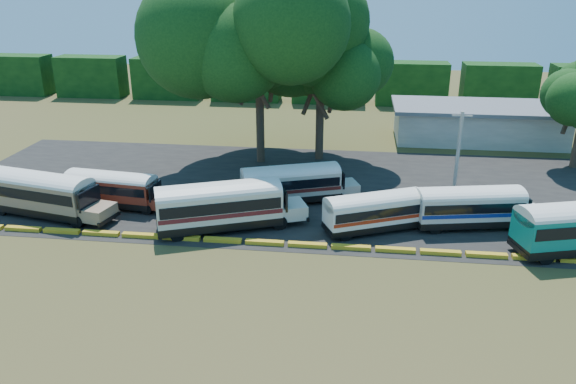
# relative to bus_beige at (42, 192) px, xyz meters

# --- Properties ---
(ground) EXTENTS (160.00, 160.00, 0.00)m
(ground) POSITION_rel_bus_beige_xyz_m (19.32, -3.84, -2.00)
(ground) COLOR #364316
(ground) RESTS_ON ground
(asphalt_strip) EXTENTS (64.00, 24.00, 0.02)m
(asphalt_strip) POSITION_rel_bus_beige_xyz_m (20.32, 8.16, -1.99)
(asphalt_strip) COLOR black
(asphalt_strip) RESTS_ON ground
(curb) EXTENTS (53.70, 0.45, 0.30)m
(curb) POSITION_rel_bus_beige_xyz_m (19.32, -2.84, -1.85)
(curb) COLOR gold
(curb) RESTS_ON ground
(terminal_building) EXTENTS (19.00, 9.00, 4.00)m
(terminal_building) POSITION_rel_bus_beige_xyz_m (37.32, 26.16, 0.03)
(terminal_building) COLOR beige
(terminal_building) RESTS_ON ground
(treeline_backdrop) EXTENTS (130.00, 4.00, 6.00)m
(treeline_backdrop) POSITION_rel_bus_beige_xyz_m (19.32, 44.16, 1.00)
(treeline_backdrop) COLOR black
(treeline_backdrop) RESTS_ON ground
(bus_beige) EXTENTS (10.92, 4.77, 3.49)m
(bus_beige) POSITION_rel_bus_beige_xyz_m (0.00, 0.00, 0.00)
(bus_beige) COLOR black
(bus_beige) RESTS_ON ground
(bus_red) EXTENTS (9.09, 3.19, 2.93)m
(bus_red) POSITION_rel_bus_beige_xyz_m (4.67, 2.41, -0.32)
(bus_red) COLOR black
(bus_red) RESTS_ON ground
(bus_cream_west) EXTENTS (11.23, 6.61, 3.62)m
(bus_cream_west) POSITION_rel_bus_beige_xyz_m (14.36, -0.71, 0.05)
(bus_cream_west) COLOR black
(bus_cream_west) RESTS_ON ground
(bus_cream_east) EXTENTS (9.94, 5.65, 3.20)m
(bus_cream_east) POSITION_rel_bus_beige_xyz_m (18.88, 5.10, -0.19)
(bus_cream_east) COLOR black
(bus_cream_east) RESTS_ON ground
(bus_white_red) EXTENTS (9.03, 5.68, 2.93)m
(bus_white_red) POSITION_rel_bus_beige_xyz_m (25.56, 0.45, -0.34)
(bus_white_red) COLOR black
(bus_white_red) RESTS_ON ground
(bus_white_blue) EXTENTS (9.79, 4.19, 3.13)m
(bus_white_blue) POSITION_rel_bus_beige_xyz_m (32.50, 1.96, -0.23)
(bus_white_blue) COLOR black
(bus_white_blue) RESTS_ON ground
(tree_west) EXTENTS (14.84, 14.84, 18.18)m
(tree_west) POSITION_rel_bus_beige_xyz_m (14.40, 15.47, 10.71)
(tree_west) COLOR #3E291F
(tree_west) RESTS_ON ground
(tree_center) EXTENTS (9.74, 9.74, 13.68)m
(tree_center) POSITION_rel_bus_beige_xyz_m (20.15, 17.12, 8.05)
(tree_center) COLOR #3E291F
(tree_center) RESTS_ON ground
(utility_pole) EXTENTS (1.60, 0.30, 7.23)m
(utility_pole) POSITION_rel_bus_beige_xyz_m (32.33, 8.66, 1.72)
(utility_pole) COLOR gray
(utility_pole) RESTS_ON ground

